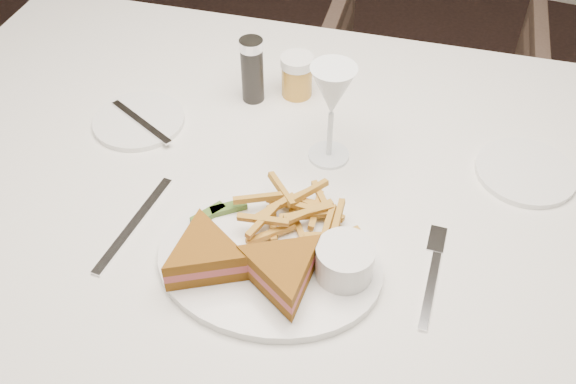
# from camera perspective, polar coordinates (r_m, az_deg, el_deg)

# --- Properties ---
(table) EXTENTS (1.58, 1.15, 0.75)m
(table) POSITION_cam_1_polar(r_m,az_deg,el_deg) (1.30, 0.84, -11.79)
(table) COLOR silver
(table) RESTS_ON ground
(chair_far) EXTENTS (0.68, 0.64, 0.62)m
(chair_far) POSITION_cam_1_polar(r_m,az_deg,el_deg) (1.96, 11.82, 8.03)
(chair_far) COLOR #4A382D
(chair_far) RESTS_ON ground
(table_setting) EXTENTS (0.81, 0.57, 0.18)m
(table_setting) POSITION_cam_1_polar(r_m,az_deg,el_deg) (0.94, -0.08, -0.94)
(table_setting) COLOR white
(table_setting) RESTS_ON table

